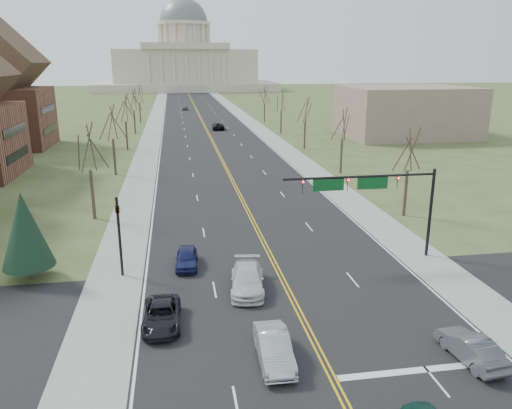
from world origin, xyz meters
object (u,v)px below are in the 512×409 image
object	(u,v)px
signal_mast	(371,189)
car_sb_outer_lead	(162,315)
signal_left	(119,228)
car_far_nb	(218,126)
car_far_sb	(185,108)
car_sb_outer_second	(187,258)
car_nb_outer_lead	(471,348)
car_sb_inner_lead	(274,348)
car_sb_inner_second	(247,279)

from	to	relation	value
signal_mast	car_sb_outer_lead	distance (m)	18.46
signal_mast	signal_left	size ratio (longest dim) A/B	2.02
signal_mast	signal_left	world-z (taller)	signal_mast
car_far_nb	car_far_sb	distance (m)	47.69
car_sb_outer_second	signal_left	bearing A→B (deg)	-165.92
car_nb_outer_lead	car_far_nb	size ratio (longest dim) A/B	0.78
car_sb_outer_lead	car_sb_outer_second	size ratio (longest dim) A/B	1.17
signal_left	car_far_nb	size ratio (longest dim) A/B	1.07
car_sb_inner_lead	car_sb_inner_second	world-z (taller)	car_sb_inner_second
car_sb_inner_second	car_far_nb	bearing A→B (deg)	94.14
signal_left	car_nb_outer_lead	size ratio (longest dim) A/B	1.37
car_sb_outer_second	car_far_nb	xyz separation A→B (m)	(9.41, 77.49, 0.08)
car_nb_outer_lead	car_sb_inner_lead	bearing A→B (deg)	-14.84
car_nb_outer_lead	car_far_nb	world-z (taller)	car_far_nb
car_sb_outer_lead	car_far_nb	world-z (taller)	car_far_nb
car_sb_inner_lead	car_sb_inner_second	distance (m)	8.58
car_sb_inner_second	signal_left	bearing A→B (deg)	163.85
car_sb_inner_second	car_far_sb	bearing A→B (deg)	98.25
car_nb_outer_lead	car_sb_outer_second	world-z (taller)	car_nb_outer_lead
car_nb_outer_lead	car_sb_outer_lead	xyz separation A→B (m)	(-16.15, 6.30, -0.06)
car_far_nb	car_nb_outer_lead	bearing A→B (deg)	95.64
car_sb_outer_second	car_sb_inner_second	bearing A→B (deg)	-46.61
car_sb_inner_second	signal_mast	bearing A→B (deg)	28.82
signal_mast	car_sb_inner_lead	size ratio (longest dim) A/B	2.59
car_sb_inner_second	car_sb_outer_second	world-z (taller)	car_sb_inner_second
signal_mast	car_sb_inner_lead	distance (m)	16.79
car_sb_outer_lead	car_far_sb	bearing A→B (deg)	89.32
car_sb_inner_lead	car_sb_inner_second	bearing A→B (deg)	91.99
car_nb_outer_lead	car_sb_outer_lead	world-z (taller)	car_nb_outer_lead
car_far_sb	signal_left	bearing A→B (deg)	-90.21
car_sb_inner_lead	car_far_sb	distance (m)	138.15
signal_left	car_sb_outer_lead	size ratio (longest dim) A/B	1.26
car_sb_inner_second	car_far_nb	world-z (taller)	car_sb_inner_second
signal_mast	car_sb_outer_second	distance (m)	15.10
car_sb_inner_second	car_far_nb	xyz separation A→B (m)	(5.41, 82.28, -0.02)
signal_mast	car_sb_outer_second	bearing A→B (deg)	176.43
signal_left	car_nb_outer_lead	xyz separation A→B (m)	(19.15, -14.08, -2.98)
signal_left	car_far_sb	world-z (taller)	signal_left
signal_mast	car_sb_outer_second	xyz separation A→B (m)	(-14.21, 0.89, -5.05)
car_nb_outer_lead	car_sb_inner_second	distance (m)	14.55
car_far_nb	car_sb_inner_second	bearing A→B (deg)	88.79
car_nb_outer_lead	car_sb_inner_lead	xyz separation A→B (m)	(-10.26, 1.59, 0.05)
signal_left	car_far_nb	world-z (taller)	signal_left
car_nb_outer_lead	car_sb_outer_lead	distance (m)	17.34
car_sb_inner_lead	car_far_nb	distance (m)	91.01
car_sb_inner_lead	car_sb_outer_lead	xyz separation A→B (m)	(-5.89, 4.71, -0.11)
car_nb_outer_lead	car_far_sb	world-z (taller)	car_nb_outer_lead
signal_mast	car_sb_inner_second	distance (m)	11.99
signal_left	car_sb_outer_second	bearing A→B (deg)	10.59
car_sb_outer_second	car_far_sb	bearing A→B (deg)	92.02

